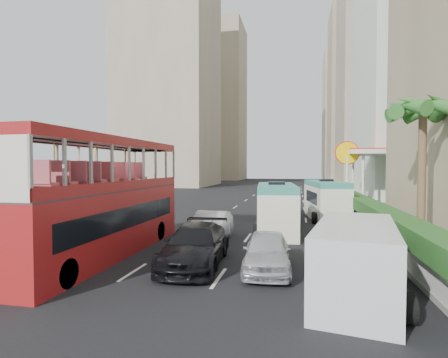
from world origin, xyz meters
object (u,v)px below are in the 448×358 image
(panel_van_near, at_px, (355,260))
(panel_van_far, at_px, (316,195))
(double_decker_bus, at_px, (103,197))
(shell_station, at_px, (379,178))
(car_silver_lane_b, at_px, (267,270))
(car_black, at_px, (196,265))
(palm_tree, at_px, (422,177))
(minibus_far, at_px, (326,200))
(van_asset, at_px, (282,216))
(minibus_near, at_px, (276,208))
(car_silver_lane_a, at_px, (211,241))

(panel_van_near, distance_m, panel_van_far, 26.74)
(double_decker_bus, distance_m, shell_station, 28.02)
(double_decker_bus, distance_m, panel_van_near, 10.40)
(panel_van_far, bearing_deg, car_silver_lane_b, -88.58)
(car_black, bearing_deg, car_silver_lane_b, -7.25)
(panel_van_far, bearing_deg, palm_tree, -71.24)
(minibus_far, height_order, panel_van_far, minibus_far)
(panel_van_near, height_order, palm_tree, palm_tree)
(palm_tree, bearing_deg, panel_van_far, 100.68)
(van_asset, bearing_deg, minibus_far, -19.46)
(car_black, bearing_deg, minibus_near, 66.50)
(van_asset, bearing_deg, car_black, -102.49)
(panel_van_near, bearing_deg, shell_station, 86.57)
(van_asset, bearing_deg, shell_station, 44.25)
(shell_station, bearing_deg, double_decker_bus, -124.82)
(car_silver_lane_a, height_order, minibus_far, minibus_far)
(car_silver_lane_b, height_order, car_black, car_black)
(double_decker_bus, relative_size, car_black, 2.07)
(car_silver_lane_b, xyz_separation_m, shell_station, (8.86, 23.76, 2.75))
(panel_van_far, distance_m, shell_station, 6.33)
(van_asset, distance_m, shell_station, 13.18)
(car_silver_lane_b, xyz_separation_m, minibus_far, (3.09, 13.47, 1.39))
(palm_tree, bearing_deg, car_silver_lane_b, -144.44)
(car_black, relative_size, palm_tree, 0.83)
(car_black, distance_m, panel_van_far, 25.26)
(minibus_near, relative_size, panel_van_near, 1.18)
(van_asset, relative_size, panel_van_near, 1.01)
(minibus_near, xyz_separation_m, minibus_far, (3.22, 5.80, -0.01))
(double_decker_bus, distance_m, car_black, 5.06)
(van_asset, xyz_separation_m, panel_van_far, (2.98, 10.28, 0.89))
(double_decker_bus, relative_size, panel_van_far, 2.46)
(car_black, bearing_deg, palm_tree, 21.97)
(car_silver_lane_a, relative_size, panel_van_near, 0.85)
(palm_tree, height_order, shell_station, palm_tree)
(car_silver_lane_a, bearing_deg, panel_van_far, 71.92)
(double_decker_bus, relative_size, palm_tree, 1.72)
(double_decker_bus, xyz_separation_m, minibus_near, (7.01, 6.91, -1.13))
(car_silver_lane_a, relative_size, shell_station, 0.57)
(double_decker_bus, height_order, car_silver_lane_a, double_decker_bus)
(double_decker_bus, relative_size, car_silver_lane_a, 2.41)
(minibus_near, bearing_deg, car_silver_lane_b, -94.42)
(car_silver_lane_a, bearing_deg, panel_van_near, -47.96)
(panel_van_near, xyz_separation_m, panel_van_far, (0.11, 26.74, -0.18))
(panel_van_near, relative_size, palm_tree, 0.84)
(car_silver_lane_a, xyz_separation_m, car_black, (0.49, -4.33, 0.00))
(van_asset, distance_m, panel_van_far, 10.74)
(car_black, distance_m, van_asset, 14.58)
(car_silver_lane_a, distance_m, panel_van_far, 21.21)
(car_silver_lane_a, height_order, panel_van_far, panel_van_far)
(car_silver_lane_a, xyz_separation_m, panel_van_near, (6.07, -6.46, 1.07))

